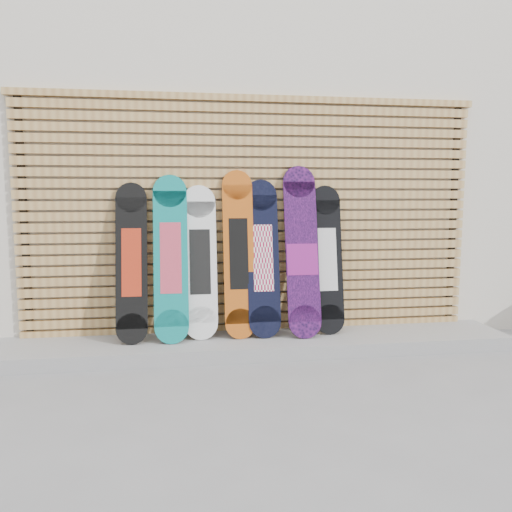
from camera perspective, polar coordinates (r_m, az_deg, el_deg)
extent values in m
plane|color=gray|center=(3.97, 3.74, -13.55)|extent=(80.00, 80.00, 0.00)
cube|color=beige|center=(7.27, 1.93, 10.17)|extent=(12.00, 5.00, 3.60)
cube|color=gray|center=(4.56, 0.06, -10.00)|extent=(4.60, 0.70, 0.12)
cube|color=#AE8348|center=(4.82, -0.44, -8.12)|extent=(4.20, 0.05, 0.08)
cube|color=#AE8348|center=(4.79, -0.44, -7.01)|extent=(4.20, 0.05, 0.08)
cube|color=#AE8348|center=(4.77, -0.44, -5.88)|extent=(4.20, 0.05, 0.07)
cube|color=#AE8348|center=(4.75, -0.45, -4.73)|extent=(4.20, 0.05, 0.07)
cube|color=#AE8348|center=(4.73, -0.45, -3.58)|extent=(4.20, 0.05, 0.07)
cube|color=#AE8348|center=(4.72, -0.45, -2.43)|extent=(4.20, 0.05, 0.07)
cube|color=#AE8348|center=(4.70, -0.45, -1.26)|extent=(4.20, 0.05, 0.07)
cube|color=#AE8348|center=(4.69, -0.45, -0.09)|extent=(4.20, 0.05, 0.07)
cube|color=#AE8348|center=(4.68, -0.45, 1.09)|extent=(4.20, 0.05, 0.07)
cube|color=#AE8348|center=(4.67, -0.45, 2.28)|extent=(4.20, 0.05, 0.08)
cube|color=#AE8348|center=(4.66, -0.45, 3.47)|extent=(4.20, 0.05, 0.08)
cube|color=#AE8348|center=(4.66, -0.45, 4.66)|extent=(4.20, 0.05, 0.08)
cube|color=#AE8348|center=(4.65, -0.46, 5.85)|extent=(4.20, 0.05, 0.08)
cube|color=#AE8348|center=(4.65, -0.46, 7.05)|extent=(4.20, 0.05, 0.08)
cube|color=#AE8348|center=(4.65, -0.46, 8.24)|extent=(4.20, 0.05, 0.08)
cube|color=#AE8348|center=(4.66, -0.46, 9.43)|extent=(4.20, 0.05, 0.08)
cube|color=#AE8348|center=(4.66, -0.46, 10.62)|extent=(4.20, 0.05, 0.08)
cube|color=#AE8348|center=(4.67, -0.46, 11.81)|extent=(4.20, 0.05, 0.08)
cube|color=#AE8348|center=(4.68, -0.46, 12.99)|extent=(4.20, 0.05, 0.08)
cube|color=#AE8348|center=(4.69, -0.46, 14.17)|extent=(4.20, 0.05, 0.08)
cube|color=#AE8348|center=(4.70, -0.46, 15.35)|extent=(4.20, 0.05, 0.08)
cube|color=#AE8348|center=(4.72, -0.47, 16.51)|extent=(4.20, 0.05, 0.08)
cube|color=black|center=(4.84, -24.93, 3.06)|extent=(0.06, 0.04, 2.23)
cube|color=black|center=(5.35, 21.52, 3.53)|extent=(0.06, 0.04, 2.23)
cube|color=#AE8348|center=(4.73, -0.47, 17.58)|extent=(4.26, 0.07, 0.06)
cube|color=black|center=(4.47, -14.04, -0.71)|extent=(0.27, 0.29, 1.12)
cylinder|color=black|center=(4.45, -14.00, -8.10)|extent=(0.27, 0.08, 0.27)
cylinder|color=black|center=(4.56, -14.08, 6.49)|extent=(0.27, 0.08, 0.27)
cube|color=#9B1F0E|center=(4.47, -14.04, -0.71)|extent=(0.17, 0.16, 0.59)
cube|color=#0C7B78|center=(4.43, -9.72, -0.21)|extent=(0.30, 0.31, 1.17)
cylinder|color=#0C7B78|center=(4.40, -9.60, -7.98)|extent=(0.30, 0.09, 0.29)
cylinder|color=#0C7B78|center=(4.54, -9.82, 7.31)|extent=(0.30, 0.09, 0.29)
cube|color=#D64B62|center=(4.43, -9.72, -0.21)|extent=(0.18, 0.17, 0.62)
cube|color=white|center=(4.48, -6.42, -0.67)|extent=(0.30, 0.23, 1.07)
cylinder|color=white|center=(4.48, -6.28, -7.63)|extent=(0.30, 0.08, 0.30)
cylinder|color=white|center=(4.55, -6.56, 6.19)|extent=(0.30, 0.08, 0.30)
cube|color=black|center=(4.48, -6.42, -0.67)|extent=(0.18, 0.14, 0.58)
cube|color=#B75213|center=(4.49, -1.99, 0.26)|extent=(0.27, 0.26, 1.23)
cylinder|color=#B75213|center=(4.48, -1.79, -7.74)|extent=(0.27, 0.07, 0.27)
cylinder|color=#B75213|center=(4.57, -2.19, 8.10)|extent=(0.27, 0.07, 0.27)
cube|color=black|center=(4.49, -1.99, 0.26)|extent=(0.17, 0.15, 0.63)
cube|color=black|center=(4.51, 0.80, -0.23)|extent=(0.29, 0.26, 1.13)
cylinder|color=black|center=(4.50, 1.03, -7.55)|extent=(0.29, 0.08, 0.29)
cylinder|color=black|center=(4.60, 0.57, 6.95)|extent=(0.29, 0.08, 0.29)
cube|color=white|center=(4.51, 0.80, -0.23)|extent=(0.18, 0.15, 0.60)
cube|color=black|center=(4.55, 5.26, 0.59)|extent=(0.30, 0.32, 1.25)
cylinder|color=black|center=(4.52, 5.62, -7.51)|extent=(0.30, 0.09, 0.30)
cylinder|color=black|center=(4.66, 4.92, 8.44)|extent=(0.30, 0.09, 0.30)
cube|color=#891B79|center=(4.54, 5.31, -0.40)|extent=(0.28, 0.09, 0.28)
cube|color=black|center=(4.67, 8.16, -0.39)|extent=(0.28, 0.23, 1.09)
cylinder|color=black|center=(4.67, 8.42, -7.18)|extent=(0.28, 0.08, 0.28)
cylinder|color=black|center=(4.73, 7.91, 6.32)|extent=(0.28, 0.08, 0.28)
cube|color=silver|center=(4.67, 8.16, -0.39)|extent=(0.17, 0.14, 0.58)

